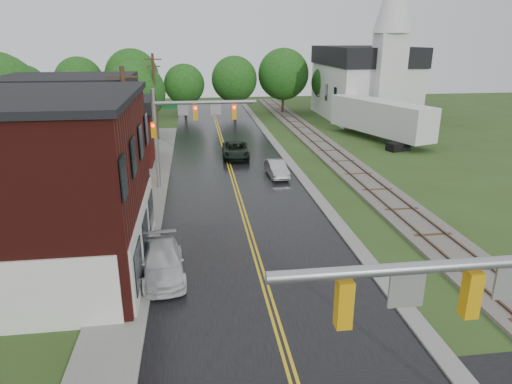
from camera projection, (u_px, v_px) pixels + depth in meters
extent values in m
cube|color=black|center=(232.00, 174.00, 37.15)|extent=(10.00, 90.00, 0.02)
cube|color=gray|center=(285.00, 156.00, 42.53)|extent=(0.80, 70.00, 0.12)
cube|color=gray|center=(149.00, 197.00, 31.67)|extent=(2.40, 50.00, 0.12)
cube|color=silver|center=(144.00, 236.00, 21.90)|extent=(0.10, 9.50, 3.00)
cube|color=tan|center=(74.00, 151.00, 30.97)|extent=(8.00, 7.00, 6.40)
cube|color=#3F0F0C|center=(112.00, 138.00, 39.86)|extent=(7.00, 6.00, 4.40)
cube|color=silver|center=(362.00, 92.00, 62.02)|extent=(10.00, 16.00, 7.00)
cube|color=black|center=(365.00, 56.00, 60.51)|extent=(10.40, 16.40, 2.40)
cube|color=silver|center=(387.00, 82.00, 53.87)|extent=(3.20, 3.20, 11.00)
cube|color=#59544C|center=(333.00, 154.00, 43.08)|extent=(3.20, 80.00, 0.20)
cube|color=#4C3828|center=(325.00, 153.00, 42.95)|extent=(0.10, 80.00, 0.12)
cube|color=#4C3828|center=(340.00, 152.00, 43.13)|extent=(0.10, 80.00, 0.12)
cylinder|color=gray|center=(443.00, 266.00, 9.14)|extent=(7.20, 0.26, 0.26)
cube|color=orange|center=(471.00, 294.00, 9.46)|extent=(0.32, 0.30, 1.05)
cube|color=orange|center=(344.00, 304.00, 9.11)|extent=(0.32, 0.30, 1.05)
cube|color=gray|center=(511.00, 283.00, 9.51)|extent=(0.75, 0.06, 0.75)
cube|color=gray|center=(406.00, 290.00, 9.21)|extent=(0.75, 0.06, 0.75)
cylinder|color=gray|center=(156.00, 140.00, 32.47)|extent=(0.28, 0.28, 7.20)
cylinder|color=gray|center=(205.00, 102.00, 32.09)|extent=(7.20, 0.26, 0.26)
cube|color=orange|center=(196.00, 113.00, 32.22)|extent=(0.32, 0.30, 1.05)
cube|color=orange|center=(234.00, 112.00, 32.57)|extent=(0.32, 0.30, 1.05)
cube|color=gray|center=(183.00, 110.00, 32.05)|extent=(0.75, 0.06, 0.75)
cube|color=gray|center=(216.00, 109.00, 32.34)|extent=(0.75, 0.06, 0.75)
cube|color=#0C5926|center=(172.00, 107.00, 31.87)|extent=(1.40, 0.04, 0.30)
sphere|color=#FF0C0C|center=(195.00, 108.00, 31.95)|extent=(0.20, 0.20, 0.20)
cylinder|color=#382616|center=(129.00, 144.00, 27.33)|extent=(0.28, 0.28, 9.00)
cube|color=#382616|center=(122.00, 77.00, 26.08)|extent=(1.80, 0.12, 0.12)
cube|color=#382616|center=(124.00, 89.00, 26.30)|extent=(1.40, 0.12, 0.12)
cylinder|color=#382616|center=(155.00, 98.00, 47.97)|extent=(0.28, 0.28, 9.00)
cube|color=#382616|center=(153.00, 59.00, 46.71)|extent=(1.80, 0.12, 0.12)
cube|color=#382616|center=(153.00, 66.00, 46.94)|extent=(1.40, 0.12, 0.12)
cylinder|color=black|center=(3.00, 155.00, 36.19)|extent=(0.36, 0.36, 3.42)
sphere|color=#184012|center=(1.00, 111.00, 34.76)|extent=(5.32, 5.32, 5.32)
cylinder|color=black|center=(79.00, 137.00, 44.32)|extent=(0.36, 0.36, 2.70)
sphere|color=#184012|center=(75.00, 103.00, 43.25)|extent=(6.00, 6.00, 6.00)
sphere|color=#184012|center=(81.00, 109.00, 43.12)|extent=(4.20, 4.20, 4.20)
cylinder|color=black|center=(138.00, 124.00, 50.55)|extent=(0.36, 0.36, 2.88)
sphere|color=#184012|center=(136.00, 92.00, 49.42)|extent=(6.40, 6.40, 6.40)
sphere|color=#184012|center=(141.00, 97.00, 49.30)|extent=(4.48, 4.48, 4.48)
imported|color=black|center=(235.00, 150.00, 41.82)|extent=(2.59, 5.22, 1.42)
imported|color=#9D9EA2|center=(277.00, 169.00, 36.23)|extent=(1.55, 3.88, 1.25)
imported|color=silver|center=(163.00, 263.00, 21.06)|extent=(2.35, 4.85, 1.36)
cube|color=black|center=(398.00, 147.00, 44.64)|extent=(2.47, 1.85, 0.80)
cylinder|color=gray|center=(367.00, 130.00, 52.55)|extent=(0.16, 0.16, 0.80)
cube|color=silver|center=(380.00, 117.00, 48.71)|extent=(7.17, 13.72, 3.37)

